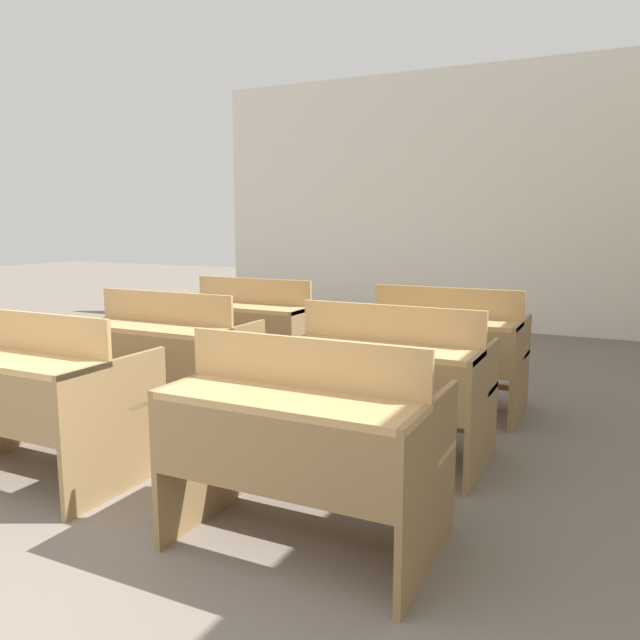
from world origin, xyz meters
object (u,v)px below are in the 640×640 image
Objects in this scene: bench_front_right at (304,441)px; bench_third_right at (445,347)px; bench_second_left at (167,355)px; bench_second_right at (389,380)px; bench_third_left at (254,330)px; bench_front_left at (36,394)px.

bench_third_right is (0.01, 2.13, 0.00)m from bench_front_right.
bench_second_left is 1.55m from bench_second_right.
bench_third_right is at bearing -0.37° from bench_third_left.
bench_third_left is at bearing 90.37° from bench_front_left.
bench_front_left is at bearing 179.61° from bench_front_right.
bench_front_left is at bearing -145.56° from bench_second_right.
bench_front_left is at bearing -126.81° from bench_third_right.
bench_second_left is at bearing 146.41° from bench_front_right.
bench_second_right is at bearing -91.89° from bench_third_right.
bench_third_left is (-0.01, 1.09, 0.00)m from bench_second_left.
bench_front_left and bench_second_right have the same top height.
bench_front_right is 2.13m from bench_third_right.
bench_front_right and bench_third_left have the same top height.
bench_front_left is 2.13m from bench_third_left.
bench_front_left and bench_third_left have the same top height.
bench_front_left is 1.88m from bench_second_right.
bench_third_right is at bearing 34.18° from bench_second_left.
bench_third_left is (-0.01, 2.13, 0.00)m from bench_front_left.
bench_front_right is 1.07m from bench_second_right.
bench_second_left is 1.00× the size of bench_second_right.
bench_second_left is at bearing -179.06° from bench_second_right.
bench_second_right is 1.05m from bench_third_right.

